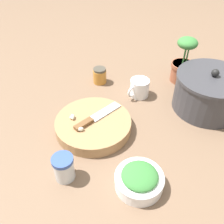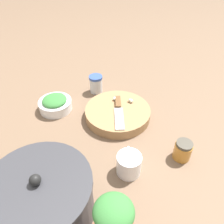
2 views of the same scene
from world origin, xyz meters
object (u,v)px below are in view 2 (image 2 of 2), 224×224
object	(u,v)px
chef_knife	(119,110)
cutting_board	(118,113)
spice_jar	(96,84)
coffee_mug	(129,164)
stock_pot	(43,199)
herb_bowl	(55,104)
honey_jar	(183,150)
garlic_cloves	(125,100)

from	to	relation	value
chef_knife	cutting_board	bearing A→B (deg)	-77.18
spice_jar	coffee_mug	world-z (taller)	spice_jar
stock_pot	cutting_board	bearing A→B (deg)	-63.20
cutting_board	herb_bowl	distance (m)	0.27
cutting_board	honey_jar	xyz separation A→B (m)	(-0.30, -0.04, 0.01)
chef_knife	spice_jar	distance (m)	0.23
herb_bowl	coffee_mug	size ratio (longest dim) A/B	1.49
chef_knife	garlic_cloves	bearing A→B (deg)	-113.33
honey_jar	stock_pot	distance (m)	0.46
cutting_board	herb_bowl	world-z (taller)	herb_bowl
coffee_mug	honey_jar	size ratio (longest dim) A/B	1.36
garlic_cloves	herb_bowl	xyz separation A→B (m)	(0.18, 0.24, -0.02)
stock_pot	chef_knife	bearing A→B (deg)	-64.28
chef_knife	herb_bowl	distance (m)	0.28
garlic_cloves	cutting_board	bearing A→B (deg)	114.36
honey_jar	garlic_cloves	bearing A→B (deg)	-2.04
spice_jar	coffee_mug	distance (m)	0.48
herb_bowl	honey_jar	size ratio (longest dim) A/B	2.03
spice_jar	stock_pot	distance (m)	0.60
chef_knife	stock_pot	size ratio (longest dim) A/B	0.67
coffee_mug	stock_pot	distance (m)	0.27
herb_bowl	cutting_board	bearing A→B (deg)	-137.56
garlic_cloves	honey_jar	world-z (taller)	honey_jar
cutting_board	chef_knife	distance (m)	0.03
garlic_cloves	coffee_mug	size ratio (longest dim) A/B	0.80
garlic_cloves	herb_bowl	world-z (taller)	herb_bowl
garlic_cloves	herb_bowl	distance (m)	0.30
chef_knife	herb_bowl	bearing A→B (deg)	-14.58
chef_knife	coffee_mug	size ratio (longest dim) A/B	1.88
chef_knife	honey_jar	distance (m)	0.29
herb_bowl	spice_jar	xyz separation A→B (m)	(0.01, -0.22, 0.01)
garlic_cloves	spice_jar	xyz separation A→B (m)	(0.19, 0.02, -0.01)
cutting_board	spice_jar	size ratio (longest dim) A/B	3.21
cutting_board	spice_jar	bearing A→B (deg)	-9.01
chef_knife	honey_jar	xyz separation A→B (m)	(-0.29, -0.05, -0.01)
cutting_board	herb_bowl	size ratio (longest dim) A/B	1.90
cutting_board	stock_pot	bearing A→B (deg)	116.80
spice_jar	herb_bowl	bearing A→B (deg)	92.61
coffee_mug	stock_pot	xyz separation A→B (m)	(0.03, 0.27, 0.04)
coffee_mug	honey_jar	distance (m)	0.19
garlic_cloves	stock_pot	distance (m)	0.52
herb_bowl	stock_pot	xyz separation A→B (m)	(-0.41, 0.22, 0.04)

